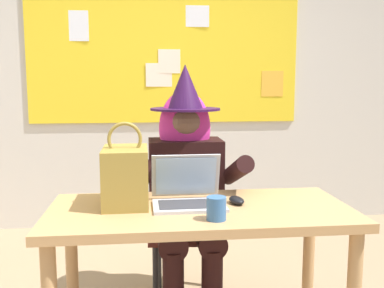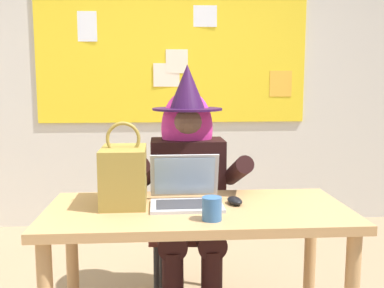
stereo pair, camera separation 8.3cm
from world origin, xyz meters
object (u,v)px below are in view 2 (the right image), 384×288
laptop (186,193)px  handbag (124,175)px  chair_at_desk (188,214)px  desk_main (198,231)px  coffee_mug (212,209)px  person_costumed (188,174)px  computer_mouse (235,201)px

laptop → handbag: 0.29m
chair_at_desk → laptop: laptop is taller
desk_main → coffee_mug: bearing=-77.8°
laptop → person_costumed: bearing=84.4°
desk_main → laptop: bearing=129.5°
desk_main → laptop: (-0.05, 0.06, 0.16)m
person_costumed → handbag: 0.57m
computer_mouse → coffee_mug: size_ratio=1.09×
desk_main → computer_mouse: bearing=11.9°
laptop → coffee_mug: size_ratio=3.40×
person_costumed → laptop: size_ratio=4.34×
person_costumed → coffee_mug: (0.04, -0.73, 0.01)m
chair_at_desk → coffee_mug: 0.90m
person_costumed → computer_mouse: 0.54m
desk_main → person_costumed: bearing=90.3°
person_costumed → computer_mouse: bearing=19.5°
person_costumed → chair_at_desk: bearing=176.9°
coffee_mug → handbag: bearing=143.2°
laptop → computer_mouse: (0.22, -0.02, -0.03)m
person_costumed → desk_main: bearing=0.7°
desk_main → coffee_mug: (0.04, -0.18, 0.16)m
handbag → laptop: bearing=-6.7°
person_costumed → coffee_mug: bearing=3.7°
desk_main → laptop: 0.17m
chair_at_desk → handbag: (-0.33, -0.58, 0.37)m
desk_main → handbag: (-0.33, 0.09, 0.24)m
chair_at_desk → coffee_mug: size_ratio=9.52×
person_costumed → handbag: size_ratio=3.71×
chair_at_desk → coffee_mug: (0.03, -0.85, 0.29)m
computer_mouse → handbag: bearing=161.4°
chair_at_desk → computer_mouse: 0.70m
laptop → handbag: size_ratio=0.85×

